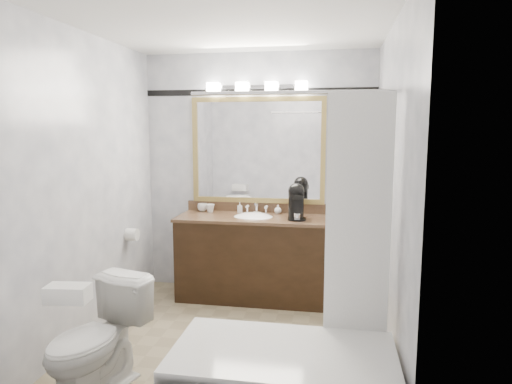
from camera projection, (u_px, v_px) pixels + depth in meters
room at (230, 191)px, 3.53m from camera, size 2.42×2.62×2.52m
vanity at (253, 256)px, 4.63m from camera, size 1.53×0.58×0.97m
mirror at (258, 150)px, 4.75m from camera, size 1.40×0.04×1.10m
vanity_light_bar at (257, 88)px, 4.60m from camera, size 1.02×0.14×0.12m
accent_stripe at (258, 92)px, 4.67m from camera, size 2.40×0.01×0.06m
bathtub at (287, 376)px, 2.69m from camera, size 1.30×0.75×1.96m
tp_roll at (132, 235)px, 4.45m from camera, size 0.11×0.12×0.12m
toilet at (96, 341)px, 2.94m from camera, size 0.59×0.81×0.74m
tissue_box at (68, 294)px, 2.62m from camera, size 0.26×0.16×0.10m
coffee_maker at (296, 201)px, 4.43m from camera, size 0.18×0.23×0.35m
cup_left at (202, 207)px, 4.87m from camera, size 0.12×0.12×0.08m
cup_right at (210, 208)px, 4.81m from camera, size 0.11×0.11×0.08m
soap_bottle_a at (240, 207)px, 4.79m from camera, size 0.06×0.06×0.11m
soap_bottle_b at (278, 209)px, 4.72m from camera, size 0.07×0.07×0.09m
soap_bar at (257, 213)px, 4.69m from camera, size 0.09×0.07×0.02m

